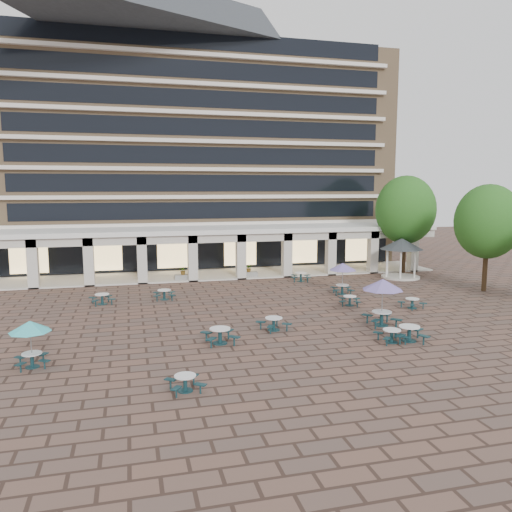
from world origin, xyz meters
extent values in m
plane|color=brown|center=(0.00, 0.00, 0.00)|extent=(120.00, 120.00, 0.00)
cube|color=#9D7D59|center=(0.00, 25.50, 11.00)|extent=(40.00, 15.00, 22.00)
cube|color=beige|center=(0.00, 17.75, 4.50)|extent=(36.80, 0.50, 0.35)
cube|color=black|center=(0.00, 17.98, 5.80)|extent=(35.20, 0.05, 1.60)
cube|color=beige|center=(0.00, 17.75, 7.10)|extent=(36.80, 0.50, 0.35)
cube|color=black|center=(0.00, 17.98, 8.40)|extent=(35.20, 0.05, 1.60)
cube|color=beige|center=(0.00, 17.75, 9.70)|extent=(36.80, 0.50, 0.35)
cube|color=black|center=(0.00, 17.98, 11.00)|extent=(35.20, 0.05, 1.60)
cube|color=beige|center=(0.00, 17.75, 12.30)|extent=(36.80, 0.50, 0.35)
cube|color=black|center=(0.00, 17.98, 13.60)|extent=(35.20, 0.05, 1.60)
cube|color=beige|center=(0.00, 17.75, 14.90)|extent=(36.80, 0.50, 0.35)
cube|color=black|center=(0.00, 17.98, 16.20)|extent=(35.20, 0.05, 1.60)
cube|color=beige|center=(0.00, 17.75, 17.50)|extent=(36.80, 0.50, 0.35)
cube|color=black|center=(0.00, 17.98, 18.80)|extent=(35.20, 0.05, 1.60)
cube|color=beige|center=(0.00, 17.75, 20.10)|extent=(36.80, 0.50, 0.35)
cube|color=black|center=(0.00, 17.98, 21.40)|extent=(35.20, 0.05, 1.60)
cube|color=white|center=(0.00, 15.00, 4.20)|extent=(42.00, 6.60, 0.40)
cube|color=beige|center=(0.00, 12.15, 3.75)|extent=(42.00, 0.30, 0.90)
cube|color=black|center=(0.00, 17.70, 1.80)|extent=(38.00, 0.15, 3.20)
cube|color=beige|center=(0.00, 15.00, 0.06)|extent=(42.00, 6.00, 0.12)
cube|color=beige|center=(-14.78, 12.40, 2.00)|extent=(0.80, 0.80, 4.00)
cube|color=beige|center=(-10.56, 12.40, 2.00)|extent=(0.80, 0.80, 4.00)
cube|color=beige|center=(-6.33, 12.40, 2.00)|extent=(0.80, 0.80, 4.00)
cube|color=beige|center=(-2.11, 12.40, 2.00)|extent=(0.80, 0.80, 4.00)
cube|color=beige|center=(2.11, 12.40, 2.00)|extent=(0.80, 0.80, 4.00)
cube|color=beige|center=(6.33, 12.40, 2.00)|extent=(0.80, 0.80, 4.00)
cube|color=beige|center=(10.56, 12.40, 2.00)|extent=(0.80, 0.80, 4.00)
cube|color=beige|center=(14.78, 12.40, 2.00)|extent=(0.80, 0.80, 4.00)
cube|color=beige|center=(19.00, 12.40, 2.00)|extent=(0.80, 0.80, 4.00)
cube|color=#FFD88C|center=(-16.00, 17.55, 1.60)|extent=(3.20, 0.08, 2.40)
cube|color=#FFD88C|center=(-9.60, 17.55, 1.60)|extent=(3.20, 0.08, 2.40)
cube|color=#FFD88C|center=(-3.20, 17.55, 1.60)|extent=(3.20, 0.08, 2.40)
cube|color=#FFD88C|center=(3.20, 17.55, 1.60)|extent=(3.20, 0.08, 2.40)
cube|color=#FFD88C|center=(9.60, 17.55, 1.60)|extent=(3.20, 0.08, 2.40)
cube|color=#FFD88C|center=(16.00, 17.55, 1.60)|extent=(3.20, 0.08, 2.40)
cylinder|color=#14363D|center=(-5.34, -10.93, 0.02)|extent=(0.60, 0.60, 0.03)
cylinder|color=#14363D|center=(-5.34, -10.93, 0.28)|extent=(0.16, 0.16, 0.57)
cylinder|color=white|center=(-5.34, -10.93, 0.63)|extent=(0.86, 0.86, 0.04)
cube|color=#14363D|center=(-4.94, -10.39, 0.38)|extent=(0.48, 0.53, 0.04)
cylinder|color=#14363D|center=(-4.94, -10.39, 0.18)|extent=(0.07, 0.07, 0.36)
cube|color=#14363D|center=(-5.88, -10.53, 0.38)|extent=(0.53, 0.48, 0.04)
cylinder|color=#14363D|center=(-5.88, -10.53, 0.18)|extent=(0.07, 0.07, 0.36)
cube|color=#14363D|center=(-5.74, -11.47, 0.38)|extent=(0.48, 0.53, 0.04)
cylinder|color=#14363D|center=(-5.74, -11.47, 0.18)|extent=(0.07, 0.07, 0.36)
cube|color=#14363D|center=(-4.80, -11.33, 0.38)|extent=(0.53, 0.48, 0.04)
cylinder|color=#14363D|center=(-4.80, -11.33, 0.18)|extent=(0.07, 0.07, 0.36)
cylinder|color=#14363D|center=(-2.94, -5.29, 0.02)|extent=(0.75, 0.75, 0.04)
cylinder|color=#14363D|center=(-2.94, -5.29, 0.36)|extent=(0.19, 0.19, 0.71)
cylinder|color=white|center=(-2.94, -5.29, 0.79)|extent=(1.08, 1.08, 0.05)
cube|color=#14363D|center=(-2.37, -4.66, 0.47)|extent=(0.62, 0.64, 0.05)
cylinder|color=#14363D|center=(-2.37, -4.66, 0.23)|extent=(0.09, 0.09, 0.45)
cube|color=#14363D|center=(-3.56, -4.72, 0.47)|extent=(0.64, 0.62, 0.05)
cylinder|color=#14363D|center=(-3.56, -4.72, 0.23)|extent=(0.09, 0.09, 0.45)
cube|color=#14363D|center=(-3.50, -5.91, 0.47)|extent=(0.62, 0.64, 0.05)
cylinder|color=#14363D|center=(-3.50, -5.91, 0.23)|extent=(0.09, 0.09, 0.45)
cube|color=#14363D|center=(-2.31, -5.85, 0.47)|extent=(0.64, 0.62, 0.05)
cylinder|color=#14363D|center=(-2.31, -5.85, 0.23)|extent=(0.09, 0.09, 0.45)
cylinder|color=#14363D|center=(5.71, -7.31, 0.02)|extent=(0.65, 0.65, 0.04)
cylinder|color=#14363D|center=(5.71, -7.31, 0.30)|extent=(0.17, 0.17, 0.61)
cylinder|color=white|center=(5.71, -7.31, 0.67)|extent=(0.92, 0.92, 0.05)
cube|color=#14363D|center=(6.25, -6.83, 0.41)|extent=(0.55, 0.53, 0.05)
cylinder|color=#14363D|center=(6.25, -6.83, 0.19)|extent=(0.07, 0.07, 0.39)
cube|color=#14363D|center=(5.23, -6.77, 0.41)|extent=(0.53, 0.55, 0.05)
cylinder|color=#14363D|center=(5.23, -6.77, 0.19)|extent=(0.07, 0.07, 0.39)
cube|color=#14363D|center=(5.17, -7.78, 0.41)|extent=(0.55, 0.53, 0.05)
cylinder|color=#14363D|center=(5.17, -7.78, 0.19)|extent=(0.07, 0.07, 0.39)
cube|color=#14363D|center=(6.19, -7.84, 0.41)|extent=(0.53, 0.55, 0.05)
cylinder|color=#14363D|center=(6.19, -7.84, 0.19)|extent=(0.07, 0.07, 0.39)
cylinder|color=#14363D|center=(6.71, -7.33, 0.02)|extent=(0.75, 0.75, 0.04)
cylinder|color=#14363D|center=(6.71, -7.33, 0.35)|extent=(0.19, 0.19, 0.71)
cylinder|color=white|center=(6.71, -7.33, 0.78)|extent=(1.07, 1.07, 0.05)
cube|color=#14363D|center=(7.46, -6.95, 0.47)|extent=(0.66, 0.53, 0.05)
cylinder|color=#14363D|center=(7.46, -6.95, 0.23)|extent=(0.09, 0.09, 0.45)
cube|color=#14363D|center=(6.34, -6.58, 0.47)|extent=(0.53, 0.66, 0.05)
cylinder|color=#14363D|center=(6.34, -6.58, 0.23)|extent=(0.09, 0.09, 0.45)
cube|color=#14363D|center=(5.96, -7.70, 0.47)|extent=(0.66, 0.53, 0.05)
cylinder|color=#14363D|center=(5.96, -7.70, 0.23)|extent=(0.09, 0.09, 0.45)
cube|color=#14363D|center=(7.08, -8.07, 0.47)|extent=(0.53, 0.66, 0.05)
cylinder|color=#14363D|center=(7.08, -8.07, 0.23)|extent=(0.09, 0.09, 0.45)
cylinder|color=#14363D|center=(-11.68, -6.59, 0.02)|extent=(0.61, 0.61, 0.03)
cylinder|color=#14363D|center=(-11.68, -6.59, 0.29)|extent=(0.16, 0.16, 0.57)
cylinder|color=white|center=(-11.68, -6.59, 0.64)|extent=(0.87, 0.87, 0.04)
cube|color=#14363D|center=(-11.31, -6.02, 0.38)|extent=(0.47, 0.53, 0.04)
cylinder|color=#14363D|center=(-11.31, -6.02, 0.18)|extent=(0.07, 0.07, 0.37)
cube|color=#14363D|center=(-12.24, -6.22, 0.38)|extent=(0.53, 0.47, 0.04)
cylinder|color=#14363D|center=(-12.24, -6.22, 0.18)|extent=(0.07, 0.07, 0.37)
cube|color=#14363D|center=(-12.05, -7.16, 0.38)|extent=(0.47, 0.53, 0.04)
cylinder|color=#14363D|center=(-12.05, -7.16, 0.18)|extent=(0.07, 0.07, 0.37)
cube|color=#14363D|center=(-11.11, -6.96, 0.38)|extent=(0.53, 0.47, 0.04)
cylinder|color=#14363D|center=(-11.11, -6.96, 0.18)|extent=(0.07, 0.07, 0.37)
cylinder|color=gray|center=(-11.68, -6.59, 1.04)|extent=(0.04, 0.04, 2.09)
cone|color=#3ABCC5|center=(-11.68, -6.59, 1.87)|extent=(1.83, 1.83, 0.48)
cylinder|color=#14363D|center=(0.42, -3.65, 0.02)|extent=(0.68, 0.68, 0.04)
cylinder|color=#14363D|center=(0.42, -3.65, 0.32)|extent=(0.17, 0.17, 0.64)
cylinder|color=white|center=(0.42, -3.65, 0.71)|extent=(0.97, 0.97, 0.05)
cube|color=#14363D|center=(0.80, -2.99, 0.43)|extent=(0.50, 0.60, 0.05)
cylinder|color=#14363D|center=(0.80, -2.99, 0.20)|extent=(0.08, 0.08, 0.41)
cube|color=#14363D|center=(-0.24, -3.26, 0.43)|extent=(0.60, 0.50, 0.05)
cylinder|color=#14363D|center=(-0.24, -3.26, 0.20)|extent=(0.08, 0.08, 0.41)
cube|color=#14363D|center=(0.04, -4.30, 0.43)|extent=(0.50, 0.60, 0.05)
cylinder|color=#14363D|center=(0.04, -4.30, 0.20)|extent=(0.08, 0.08, 0.41)
cube|color=#14363D|center=(1.07, -4.03, 0.43)|extent=(0.60, 0.50, 0.05)
cylinder|color=#14363D|center=(1.07, -4.03, 0.20)|extent=(0.08, 0.08, 0.41)
cylinder|color=#14363D|center=(6.76, -4.27, 0.02)|extent=(0.79, 0.79, 0.05)
cylinder|color=#14363D|center=(6.76, -4.27, 0.37)|extent=(0.20, 0.20, 0.74)
cylinder|color=white|center=(6.76, -4.27, 0.82)|extent=(1.13, 1.13, 0.06)
cube|color=#14363D|center=(7.44, -3.71, 0.50)|extent=(0.68, 0.64, 0.06)
cylinder|color=#14363D|center=(7.44, -3.71, 0.24)|extent=(0.09, 0.09, 0.47)
cube|color=#14363D|center=(6.20, -3.60, 0.50)|extent=(0.64, 0.68, 0.06)
cylinder|color=#14363D|center=(6.20, -3.60, 0.24)|extent=(0.09, 0.09, 0.47)
cube|color=#14363D|center=(6.09, -4.84, 0.50)|extent=(0.68, 0.64, 0.06)
cylinder|color=#14363D|center=(6.09, -4.84, 0.24)|extent=(0.09, 0.09, 0.47)
cube|color=#14363D|center=(7.33, -4.95, 0.50)|extent=(0.64, 0.68, 0.06)
cylinder|color=#14363D|center=(7.33, -4.95, 0.24)|extent=(0.09, 0.09, 0.47)
cylinder|color=gray|center=(6.76, -4.27, 1.35)|extent=(0.06, 0.06, 2.70)
cone|color=#7764AF|center=(6.76, -4.27, 2.42)|extent=(2.37, 2.37, 0.62)
cylinder|color=#14363D|center=(10.80, -0.97, 0.02)|extent=(0.62, 0.62, 0.04)
cylinder|color=#14363D|center=(10.80, -0.97, 0.29)|extent=(0.16, 0.16, 0.59)
cylinder|color=white|center=(10.80, -0.97, 0.65)|extent=(0.89, 0.89, 0.04)
cube|color=#14363D|center=(11.15, -0.38, 0.39)|extent=(0.46, 0.55, 0.04)
cylinder|color=#14363D|center=(11.15, -0.38, 0.19)|extent=(0.07, 0.07, 0.37)
cube|color=#14363D|center=(10.20, -0.62, 0.39)|extent=(0.55, 0.46, 0.04)
cylinder|color=#14363D|center=(10.20, -0.62, 0.19)|extent=(0.07, 0.07, 0.37)
cube|color=#14363D|center=(10.44, -1.57, 0.39)|extent=(0.46, 0.55, 0.04)
cylinder|color=#14363D|center=(10.44, -1.57, 0.19)|extent=(0.07, 0.07, 0.37)
cube|color=#14363D|center=(11.39, -1.33, 0.39)|extent=(0.55, 0.46, 0.04)
cylinder|color=#14363D|center=(11.39, -1.33, 0.19)|extent=(0.07, 0.07, 0.37)
cylinder|color=#14363D|center=(-9.25, 5.32, 0.02)|extent=(0.67, 0.67, 0.04)
cylinder|color=#14363D|center=(-9.25, 5.32, 0.32)|extent=(0.17, 0.17, 0.63)
cylinder|color=white|center=(-9.25, 5.32, 0.70)|extent=(0.96, 0.96, 0.05)
cube|color=#14363D|center=(-8.85, 5.96, 0.42)|extent=(0.51, 0.59, 0.05)
cylinder|color=#14363D|center=(-8.85, 5.96, 0.20)|extent=(0.08, 0.08, 0.40)
cube|color=#14363D|center=(-9.88, 5.72, 0.42)|extent=(0.59, 0.51, 0.05)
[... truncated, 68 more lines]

